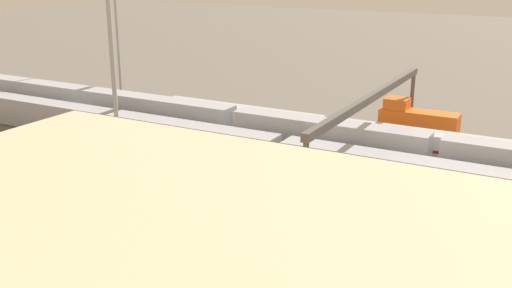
{
  "coord_description": "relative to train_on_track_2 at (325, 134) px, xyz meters",
  "views": [
    {
      "loc": [
        -24.79,
        60.52,
        22.56
      ],
      "look_at": [
        6.19,
        4.18,
        2.5
      ],
      "focal_mm": 41.96,
      "sensor_mm": 36.0,
      "label": 1
    }
  ],
  "objects": [
    {
      "name": "train_on_track_0",
      "position": [
        -8.56,
        -10.0,
        0.13
      ],
      "size": [
        10.0,
        3.0,
        5.0
      ],
      "color": "#D85914",
      "rests_on": "ground_plane"
    },
    {
      "name": "ground_plane",
      "position": [
        -1.54,
        5.0,
        -2.02
      ],
      "size": [
        400.0,
        400.0,
        0.0
      ],
      "primitive_type": "plane",
      "color": "#60594F"
    },
    {
      "name": "train_on_track_2",
      "position": [
        0.0,
        0.0,
        0.0
      ],
      "size": [
        47.2,
        3.06,
        3.8
      ],
      "color": "#B7BABF",
      "rests_on": "ground_plane"
    },
    {
      "name": "track_bed_6",
      "position": [
        -1.54,
        20.0,
        -1.96
      ],
      "size": [
        140.0,
        2.8,
        0.12
      ],
      "primitive_type": "cube",
      "color": "#4C443D",
      "rests_on": "ground_plane"
    },
    {
      "name": "track_bed_3",
      "position": [
        -1.54,
        5.0,
        -1.96
      ],
      "size": [
        140.0,
        2.8,
        0.12
      ],
      "primitive_type": "cube",
      "color": "#4C443D",
      "rests_on": "ground_plane"
    },
    {
      "name": "track_bed_0",
      "position": [
        -1.54,
        -10.0,
        -1.96
      ],
      "size": [
        140.0,
        2.8,
        0.12
      ],
      "primitive_type": "cube",
      "color": "#3D3833",
      "rests_on": "ground_plane"
    },
    {
      "name": "track_bed_4",
      "position": [
        -1.54,
        10.0,
        -1.96
      ],
      "size": [
        140.0,
        2.8,
        0.12
      ],
      "primitive_type": "cube",
      "color": "#4C443D",
      "rests_on": "ground_plane"
    },
    {
      "name": "light_mast_1",
      "position": [
        12.53,
        22.95,
        15.79
      ],
      "size": [
        2.8,
        0.7,
        28.09
      ],
      "color": "#9EA0A5",
      "rests_on": "ground_plane"
    },
    {
      "name": "track_bed_1",
      "position": [
        -1.54,
        -5.0,
        -1.96
      ],
      "size": [
        140.0,
        2.8,
        0.12
      ],
      "primitive_type": "cube",
      "color": "#4C443D",
      "rests_on": "ground_plane"
    },
    {
      "name": "track_bed_2",
      "position": [
        -1.54,
        0.0,
        -1.96
      ],
      "size": [
        140.0,
        2.8,
        0.12
      ],
      "primitive_type": "cube",
      "color": "#4C443D",
      "rests_on": "ground_plane"
    },
    {
      "name": "track_bed_5",
      "position": [
        -1.54,
        15.0,
        -1.96
      ],
      "size": [
        140.0,
        2.8,
        0.12
      ],
      "primitive_type": "cube",
      "color": "#3D3833",
      "rests_on": "ground_plane"
    },
    {
      "name": "train_on_track_4",
      "position": [
        2.47,
        10.0,
        0.04
      ],
      "size": [
        139.0,
        3.0,
        4.4
      ],
      "color": "black",
      "rests_on": "ground_plane"
    },
    {
      "name": "signal_gantry",
      "position": [
        -7.2,
        5.0,
        5.63
      ],
      "size": [
        0.7,
        35.0,
        8.8
      ],
      "color": "#4C4742",
      "rests_on": "ground_plane"
    },
    {
      "name": "train_on_track_3",
      "position": [
        -2.21,
        5.0,
        0.57
      ],
      "size": [
        119.8,
        3.06,
        5.0
      ],
      "color": "#A8AAB2",
      "rests_on": "ground_plane"
    }
  ]
}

